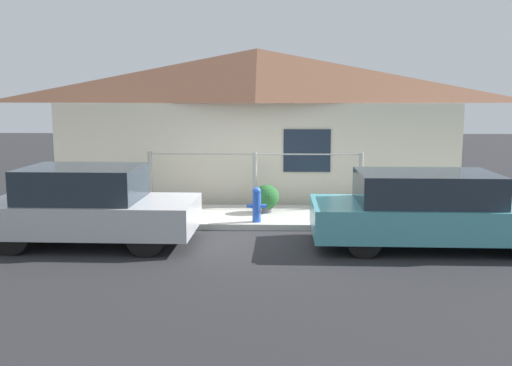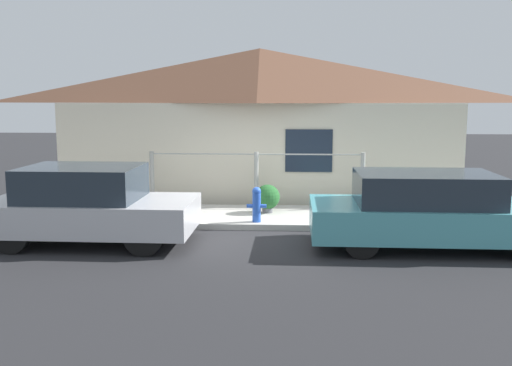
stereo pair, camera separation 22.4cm
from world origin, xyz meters
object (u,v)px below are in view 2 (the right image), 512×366
Objects in this scene: car_right at (431,211)px; fire_hydrant at (257,204)px; potted_plant_near_hydrant at (267,197)px; car_left at (89,205)px.

fire_hydrant is at bearing 156.81° from car_right.
fire_hydrant reaches higher than potted_plant_near_hydrant.
car_left reaches higher than potted_plant_near_hydrant.
potted_plant_near_hydrant is at bearing 78.75° from fire_hydrant.
fire_hydrant is at bearing 26.14° from car_left.
car_left is 0.86× the size of car_right.
car_right is 6.03× the size of fire_hydrant.
car_left is 6.01× the size of potted_plant_near_hydrant.
car_right is at bearing -24.00° from fire_hydrant.
fire_hydrant is 0.96m from potted_plant_near_hydrant.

